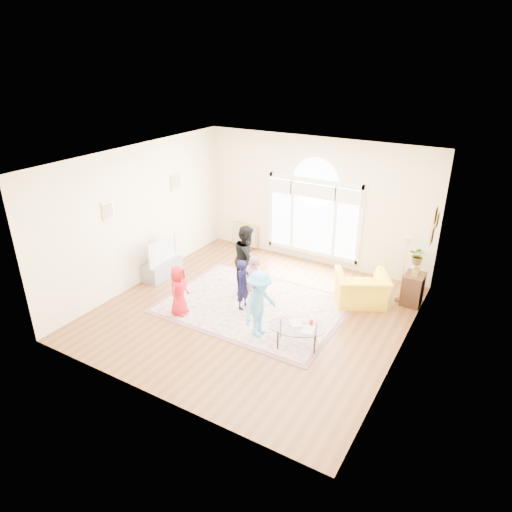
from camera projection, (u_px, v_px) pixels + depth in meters
The scene contains 18 objects.
ground at pixel (253, 312), 9.62m from camera, with size 6.00×6.00×0.00m, color brown.
room_shell at pixel (312, 205), 11.19m from camera, with size 6.00×6.00×6.00m.
area_rug at pixel (254, 305), 9.83m from camera, with size 3.60×2.60×0.02m, color beige.
rug_border at pixel (254, 306), 9.84m from camera, with size 3.80×2.80×0.01m, color #7E4D53.
tv_console at pixel (162, 269), 11.04m from camera, with size 0.45×1.00×0.42m, color gray.
television at pixel (161, 249), 10.83m from camera, with size 0.17×1.03×0.59m.
coffee_table at pixel (298, 327), 8.36m from camera, with size 1.22×0.99×0.54m.
armchair at pixel (362, 289), 9.79m from camera, with size 1.08×0.94×0.70m, color yellow.
side_cabinet at pixel (413, 289), 9.80m from camera, with size 0.40×0.50×0.70m, color black.
floor_lamp at pixel (407, 247), 9.52m from camera, with size 0.31×0.31×1.51m.
plant_pedestal at pixel (415, 278), 10.26m from camera, with size 0.20×0.20×0.70m, color white.
potted_plant at pixel (418, 256), 10.03m from camera, with size 0.38×0.33×0.42m, color #33722D.
leaning_picture at pixel (245, 246), 12.82m from camera, with size 0.80×0.05×0.62m, color tan.
child_red at pixel (179, 290), 9.32m from camera, with size 0.53×0.34×1.08m, color red.
child_navy at pixel (243, 284), 9.53m from camera, with size 0.40×0.26×1.10m, color black.
child_black at pixel (247, 258), 10.18m from camera, with size 0.75×0.58×1.54m, color black.
child_pink at pixel (254, 284), 9.39m from camera, with size 0.73×0.30×1.24m, color #ECA4C0.
child_blue at pixel (260, 304), 8.56m from camera, with size 0.87×0.50×1.35m, color #52ADE6.
Camera 1 is at (4.24, -7.11, 5.04)m, focal length 32.00 mm.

